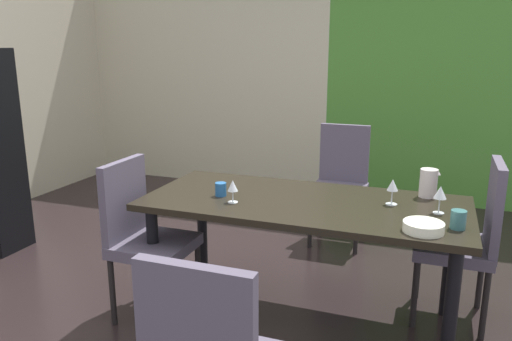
{
  "coord_description": "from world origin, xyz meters",
  "views": [
    {
      "loc": [
        1.35,
        -2.61,
        1.64
      ],
      "look_at": [
        0.26,
        0.35,
        0.85
      ],
      "focal_mm": 35.0,
      "sensor_mm": 36.0,
      "label": 1
    }
  ],
  "objects_px": {
    "cup_center": "(458,220)",
    "wine_glass_corner": "(233,187)",
    "chair_left_near": "(143,231)",
    "wine_glass_front": "(440,193)",
    "dining_table": "(304,214)",
    "chair_right_far": "(469,235)",
    "pitcher_north": "(429,183)",
    "cup_right": "(221,189)",
    "serving_bowl_south": "(423,227)",
    "chair_head_far": "(341,178)",
    "wine_glass_east": "(393,186)"
  },
  "relations": [
    {
      "from": "wine_glass_front",
      "to": "wine_glass_corner",
      "type": "height_order",
      "value": "wine_glass_front"
    },
    {
      "from": "wine_glass_corner",
      "to": "cup_center",
      "type": "xyz_separation_m",
      "value": [
        1.22,
        -0.01,
        -0.05
      ]
    },
    {
      "from": "chair_head_far",
      "to": "cup_right",
      "type": "relative_size",
      "value": 12.14
    },
    {
      "from": "dining_table",
      "to": "wine_glass_front",
      "type": "xyz_separation_m",
      "value": [
        0.75,
        0.03,
        0.2
      ]
    },
    {
      "from": "chair_left_near",
      "to": "wine_glass_front",
      "type": "relative_size",
      "value": 6.36
    },
    {
      "from": "cup_right",
      "to": "serving_bowl_south",
      "type": "bearing_deg",
      "value": -10.05
    },
    {
      "from": "dining_table",
      "to": "wine_glass_east",
      "type": "height_order",
      "value": "wine_glass_east"
    },
    {
      "from": "chair_head_far",
      "to": "cup_right",
      "type": "distance_m",
      "value": 1.52
    },
    {
      "from": "chair_head_far",
      "to": "wine_glass_east",
      "type": "bearing_deg",
      "value": 112.72
    },
    {
      "from": "serving_bowl_south",
      "to": "cup_right",
      "type": "relative_size",
      "value": 2.43
    },
    {
      "from": "cup_right",
      "to": "chair_head_far",
      "type": "bearing_deg",
      "value": 71.87
    },
    {
      "from": "cup_right",
      "to": "pitcher_north",
      "type": "height_order",
      "value": "pitcher_north"
    },
    {
      "from": "chair_right_far",
      "to": "pitcher_north",
      "type": "relative_size",
      "value": 5.8
    },
    {
      "from": "chair_head_far",
      "to": "wine_glass_front",
      "type": "height_order",
      "value": "chair_head_far"
    },
    {
      "from": "chair_right_far",
      "to": "pitcher_north",
      "type": "bearing_deg",
      "value": 83.22
    },
    {
      "from": "serving_bowl_south",
      "to": "pitcher_north",
      "type": "bearing_deg",
      "value": 89.9
    },
    {
      "from": "chair_right_far",
      "to": "chair_left_near",
      "type": "bearing_deg",
      "value": 107.65
    },
    {
      "from": "wine_glass_east",
      "to": "serving_bowl_south",
      "type": "bearing_deg",
      "value": -64.31
    },
    {
      "from": "wine_glass_front",
      "to": "wine_glass_corner",
      "type": "bearing_deg",
      "value": -169.45
    },
    {
      "from": "chair_head_far",
      "to": "pitcher_north",
      "type": "bearing_deg",
      "value": 124.98
    },
    {
      "from": "chair_left_near",
      "to": "cup_right",
      "type": "relative_size",
      "value": 11.94
    },
    {
      "from": "wine_glass_corner",
      "to": "pitcher_north",
      "type": "relative_size",
      "value": 0.77
    },
    {
      "from": "cup_center",
      "to": "wine_glass_corner",
      "type": "bearing_deg",
      "value": 179.67
    },
    {
      "from": "chair_left_near",
      "to": "wine_glass_front",
      "type": "bearing_deg",
      "value": 100.85
    },
    {
      "from": "chair_left_near",
      "to": "chair_right_far",
      "type": "distance_m",
      "value": 1.96
    },
    {
      "from": "chair_head_far",
      "to": "wine_glass_corner",
      "type": "height_order",
      "value": "chair_head_far"
    },
    {
      "from": "wine_glass_east",
      "to": "wine_glass_corner",
      "type": "distance_m",
      "value": 0.91
    },
    {
      "from": "chair_right_far",
      "to": "wine_glass_front",
      "type": "relative_size",
      "value": 6.55
    },
    {
      "from": "chair_left_near",
      "to": "cup_right",
      "type": "xyz_separation_m",
      "value": [
        0.43,
        0.21,
        0.25
      ]
    },
    {
      "from": "wine_glass_east",
      "to": "pitcher_north",
      "type": "distance_m",
      "value": 0.3
    },
    {
      "from": "wine_glass_corner",
      "to": "cup_center",
      "type": "height_order",
      "value": "wine_glass_corner"
    },
    {
      "from": "chair_head_far",
      "to": "chair_left_near",
      "type": "bearing_deg",
      "value": 61.25
    },
    {
      "from": "chair_head_far",
      "to": "wine_glass_east",
      "type": "xyz_separation_m",
      "value": [
        0.52,
        -1.25,
        0.31
      ]
    },
    {
      "from": "chair_head_far",
      "to": "cup_center",
      "type": "bearing_deg",
      "value": 119.54
    },
    {
      "from": "dining_table",
      "to": "cup_right",
      "type": "distance_m",
      "value": 0.52
    },
    {
      "from": "wine_glass_east",
      "to": "wine_glass_front",
      "type": "bearing_deg",
      "value": -15.64
    },
    {
      "from": "chair_left_near",
      "to": "pitcher_north",
      "type": "xyz_separation_m",
      "value": [
        1.61,
        0.62,
        0.3
      ]
    },
    {
      "from": "dining_table",
      "to": "cup_right",
      "type": "xyz_separation_m",
      "value": [
        -0.5,
        -0.09,
        0.13
      ]
    },
    {
      "from": "dining_table",
      "to": "cup_center",
      "type": "height_order",
      "value": "cup_center"
    },
    {
      "from": "chair_head_far",
      "to": "serving_bowl_south",
      "type": "xyz_separation_m",
      "value": [
        0.71,
        -1.64,
        0.23
      ]
    },
    {
      "from": "dining_table",
      "to": "wine_glass_corner",
      "type": "bearing_deg",
      "value": -153.99
    },
    {
      "from": "chair_left_near",
      "to": "serving_bowl_south",
      "type": "height_order",
      "value": "chair_left_near"
    },
    {
      "from": "cup_center",
      "to": "chair_left_near",
      "type": "bearing_deg",
      "value": -176.61
    },
    {
      "from": "pitcher_north",
      "to": "dining_table",
      "type": "bearing_deg",
      "value": -154.39
    },
    {
      "from": "pitcher_north",
      "to": "cup_center",
      "type": "bearing_deg",
      "value": -73.02
    },
    {
      "from": "dining_table",
      "to": "wine_glass_front",
      "type": "relative_size",
      "value": 12.27
    },
    {
      "from": "chair_left_near",
      "to": "cup_center",
      "type": "xyz_separation_m",
      "value": [
        1.77,
        0.1,
        0.26
      ]
    },
    {
      "from": "chair_head_far",
      "to": "chair_right_far",
      "type": "xyz_separation_m",
      "value": [
        0.96,
        -1.05,
        0.0
      ]
    },
    {
      "from": "serving_bowl_south",
      "to": "chair_right_far",
      "type": "bearing_deg",
      "value": 66.84
    },
    {
      "from": "chair_right_far",
      "to": "cup_right",
      "type": "distance_m",
      "value": 1.5
    }
  ]
}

